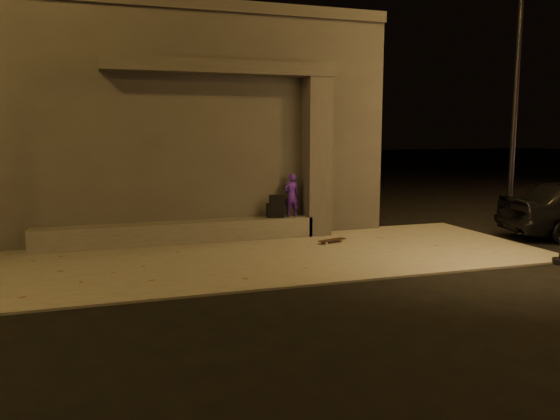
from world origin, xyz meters
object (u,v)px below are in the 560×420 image
object	(u,v)px
skateboarder	(291,195)
skateboard	(332,240)
column	(317,157)
backpack	(275,209)

from	to	relation	value
skateboarder	skateboard	xyz separation A→B (m)	(0.56, -1.07, -0.88)
column	skateboarder	distance (m)	1.06
backpack	column	bearing A→B (deg)	9.25
column	backpack	xyz separation A→B (m)	(-1.01, 0.00, -1.17)
skateboarder	skateboard	bearing A→B (deg)	113.91
column	skateboard	distance (m)	2.04
skateboarder	backpack	size ratio (longest dim) A/B	1.85
skateboarder	skateboard	world-z (taller)	skateboarder
column	backpack	bearing A→B (deg)	180.00
column	skateboarder	bearing A→B (deg)	180.00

